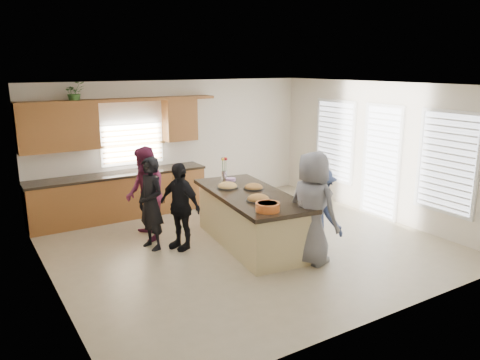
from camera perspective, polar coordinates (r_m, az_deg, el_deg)
floor at (r=8.43m, az=0.84°, el=-7.87°), size 6.50×6.50×0.00m
room_shell at (r=7.93m, az=0.89°, el=5.00°), size 6.52×6.02×2.81m
back_cabinetry at (r=9.98m, az=-14.89°, el=0.59°), size 4.08×0.66×2.46m
right_wall_glazing at (r=10.02m, az=17.03°, el=3.02°), size 0.06×4.00×2.25m
island at (r=8.30m, az=1.25°, el=-4.90°), size 1.48×2.82×0.95m
platter_front at (r=7.68m, az=2.23°, el=-2.36°), size 0.41×0.41×0.16m
platter_mid at (r=8.41m, az=1.67°, el=-0.93°), size 0.37×0.37×0.15m
platter_back at (r=8.49m, az=-1.54°, el=-0.78°), size 0.39×0.39×0.16m
salad_bowl at (r=7.15m, az=3.40°, el=-3.24°), size 0.37×0.37×0.13m
clear_cup at (r=7.39m, az=7.37°, el=-2.89°), size 0.08×0.08×0.11m
plate_stack at (r=9.01m, az=-1.14°, el=0.07°), size 0.19×0.19×0.05m
flower_vase at (r=9.23m, az=-1.91°, el=1.63°), size 0.14×0.14×0.41m
potted_plant at (r=9.66m, az=-19.53°, el=10.03°), size 0.44×0.40×0.41m
woman_left_back at (r=8.17m, az=-10.81°, el=-2.84°), size 0.51×0.66×1.62m
woman_left_mid at (r=8.60m, az=-11.44°, el=-1.69°), size 0.74×0.90×1.72m
woman_left_front at (r=8.11m, az=-7.37°, el=-3.16°), size 0.66×0.97×1.53m
woman_right_back at (r=7.79m, az=9.43°, el=-3.93°), size 0.67×1.05×1.53m
woman_right_front at (r=7.50m, az=8.79°, el=-3.43°), size 0.77×1.00×1.83m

